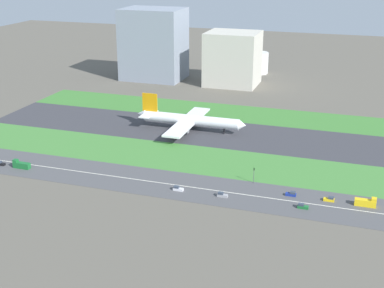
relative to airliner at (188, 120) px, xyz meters
The scene contains 19 objects.
ground_plane 23.71m from the airliner, ahead, with size 800.00×800.00×0.00m, color #5B564C.
runway 23.70m from the airliner, ahead, with size 280.00×46.00×0.10m, color #38383D.
grass_median_north 47.35m from the airliner, 60.84° to the left, with size 280.00×36.00×0.10m, color #3D7A33.
grass_median_south 47.35m from the airliner, 60.84° to the right, with size 280.00×36.00×0.10m, color #427F38.
highway 76.75m from the airliner, 72.60° to the right, with size 280.00×28.00×0.10m, color #4C4C4F.
highway_centerline 76.75m from the airliner, 72.60° to the right, with size 266.00×0.50×0.01m, color silver.
airliner is the anchor object (origin of this frame).
car_0 81.14m from the airliner, 74.44° to the right, with size 4.40×1.80×2.00m.
truck_0 96.75m from the airliner, 126.18° to the right, with size 8.40×2.50×4.00m.
car_3 104.19m from the airliner, 131.45° to the right, with size 4.40×1.80×2.00m.
car_5 108.17m from the airliner, 46.22° to the right, with size 4.40×1.80×2.00m.
car_4 96.92m from the airliner, 44.64° to the right, with size 4.40×1.80×2.00m.
car_2 88.47m from the airliner, 62.04° to the right, with size 4.40×1.80×2.00m.
truck_1 120.01m from the airliner, 34.54° to the right, with size 8.40×2.50×4.00m.
car_1 108.57m from the airliner, 38.83° to the right, with size 4.40×1.80×2.00m.
traffic_light 78.75m from the airliner, 49.66° to the right, with size 0.36×0.50×7.20m.
terminal_building 133.98m from the airliner, 120.49° to the left, with size 46.83×35.26×54.83m, color gray.
hangar_building 114.86m from the airliner, 91.57° to the left, with size 38.63×33.68×39.79m, color beige.
fuel_tank_west 159.14m from the airliner, 87.76° to the left, with size 19.21×19.21×17.28m, color silver.
Camera 1 is at (69.76, -272.75, 97.79)m, focal length 49.68 mm.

